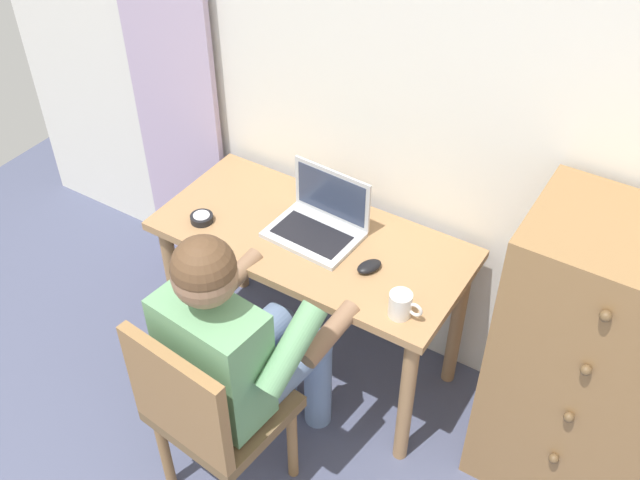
% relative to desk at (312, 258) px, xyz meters
% --- Properties ---
extents(wall_back, '(4.80, 0.05, 2.50)m').
position_rel_desk_xyz_m(wall_back, '(0.47, 0.35, 0.64)').
color(wall_back, silver).
rests_on(wall_back, ground_plane).
extents(curtain_panel, '(0.47, 0.03, 2.13)m').
position_rel_desk_xyz_m(curtain_panel, '(-0.89, 0.28, 0.45)').
color(curtain_panel, '#B29EBC').
rests_on(curtain_panel, ground_plane).
extents(desk, '(1.22, 0.57, 0.72)m').
position_rel_desk_xyz_m(desk, '(0.00, 0.00, 0.00)').
color(desk, '#9E754C').
rests_on(desk, ground_plane).
extents(dresser, '(0.62, 0.50, 1.17)m').
position_rel_desk_xyz_m(dresser, '(1.09, 0.06, -0.02)').
color(dresser, olive).
rests_on(dresser, ground_plane).
extents(chair, '(0.46, 0.44, 0.89)m').
position_rel_desk_xyz_m(chair, '(0.05, -0.73, -0.11)').
color(chair, brown).
rests_on(chair, ground_plane).
extents(person_seated, '(0.57, 0.61, 1.20)m').
position_rel_desk_xyz_m(person_seated, '(0.06, -0.55, 0.07)').
color(person_seated, '#6B84AD').
rests_on(person_seated, ground_plane).
extents(laptop, '(0.35, 0.27, 0.24)m').
position_rel_desk_xyz_m(laptop, '(0.01, 0.04, 0.16)').
color(laptop, '#B7BABF').
rests_on(laptop, desk).
extents(computer_mouse, '(0.10, 0.12, 0.03)m').
position_rel_desk_xyz_m(computer_mouse, '(0.28, -0.05, 0.13)').
color(computer_mouse, black).
rests_on(computer_mouse, desk).
extents(desk_clock, '(0.09, 0.09, 0.03)m').
position_rel_desk_xyz_m(desk_clock, '(-0.41, -0.15, 0.13)').
color(desk_clock, black).
rests_on(desk_clock, desk).
extents(coffee_mug, '(0.12, 0.08, 0.09)m').
position_rel_desk_xyz_m(coffee_mug, '(0.48, -0.19, 0.16)').
color(coffee_mug, silver).
rests_on(coffee_mug, desk).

